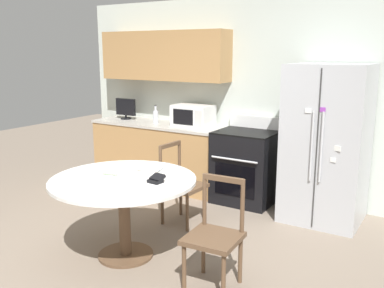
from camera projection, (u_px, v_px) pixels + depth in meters
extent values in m
plane|color=gray|center=(118.00, 272.00, 3.77)|extent=(14.00, 14.00, 0.00)
cube|color=silver|center=(248.00, 97.00, 5.69)|extent=(5.20, 0.10, 2.60)
cube|color=#AD7F4C|center=(164.00, 56.00, 6.01)|extent=(1.99, 0.34, 0.68)
cube|color=#AD7F4C|center=(159.00, 155.00, 6.20)|extent=(1.99, 0.62, 0.86)
cube|color=#B7B2A8|center=(159.00, 124.00, 6.10)|extent=(2.02, 0.64, 0.03)
cube|color=#B2B5BA|center=(326.00, 144.00, 4.79)|extent=(0.85, 0.77, 1.77)
cube|color=#333333|center=(317.00, 151.00, 4.47)|extent=(0.01, 0.01, 1.70)
cylinder|color=silver|center=(312.00, 146.00, 4.47)|extent=(0.02, 0.02, 0.75)
cylinder|color=silver|center=(321.00, 147.00, 4.42)|extent=(0.02, 0.02, 0.75)
cube|color=white|center=(338.00, 149.00, 4.35)|extent=(0.07, 0.02, 0.06)
cube|color=white|center=(308.00, 111.00, 4.43)|extent=(0.06, 0.01, 0.05)
cube|color=white|center=(333.00, 160.00, 4.39)|extent=(0.06, 0.01, 0.05)
cube|color=purple|center=(323.00, 110.00, 4.35)|extent=(0.06, 0.02, 0.05)
cube|color=black|center=(246.00, 167.00, 5.46)|extent=(0.74, 0.64, 0.90)
cube|color=black|center=(234.00, 181.00, 5.21)|extent=(0.53, 0.01, 0.40)
cylinder|color=silver|center=(234.00, 160.00, 5.13)|extent=(0.61, 0.02, 0.02)
cube|color=black|center=(247.00, 132.00, 5.36)|extent=(0.74, 0.64, 0.02)
cube|color=white|center=(256.00, 122.00, 5.58)|extent=(0.74, 0.06, 0.16)
cube|color=white|center=(193.00, 116.00, 5.82)|extent=(0.53, 0.35, 0.29)
cube|color=black|center=(183.00, 117.00, 5.69)|extent=(0.31, 0.01, 0.20)
cube|color=silver|center=(198.00, 118.00, 5.57)|extent=(0.11, 0.01, 0.21)
cylinder|color=black|center=(126.00, 118.00, 6.45)|extent=(0.16, 0.16, 0.02)
cylinder|color=black|center=(126.00, 116.00, 6.45)|extent=(0.03, 0.03, 0.04)
cube|color=black|center=(126.00, 107.00, 6.42)|extent=(0.34, 0.05, 0.25)
cylinder|color=silver|center=(156.00, 117.00, 6.03)|extent=(0.08, 0.08, 0.18)
cylinder|color=silver|center=(156.00, 108.00, 6.01)|extent=(0.03, 0.03, 0.07)
cylinder|color=#262626|center=(155.00, 105.00, 6.00)|extent=(0.03, 0.03, 0.01)
cylinder|color=white|center=(123.00, 180.00, 3.91)|extent=(1.34, 1.34, 0.03)
cylinder|color=brown|center=(125.00, 218.00, 3.99)|extent=(0.11, 0.11, 0.71)
cylinder|color=brown|center=(126.00, 254.00, 4.07)|extent=(0.52, 0.52, 0.03)
cube|color=brown|center=(213.00, 238.00, 3.44)|extent=(0.45, 0.45, 0.04)
cylinder|color=brown|center=(223.00, 279.00, 3.26)|extent=(0.04, 0.04, 0.41)
cylinder|color=brown|center=(184.00, 268.00, 3.42)|extent=(0.04, 0.04, 0.41)
cylinder|color=brown|center=(240.00, 260.00, 3.56)|extent=(0.04, 0.04, 0.41)
cylinder|color=brown|center=(203.00, 251.00, 3.72)|extent=(0.04, 0.04, 0.41)
cylinder|color=brown|center=(242.00, 206.00, 3.47)|extent=(0.04, 0.04, 0.45)
cylinder|color=brown|center=(205.00, 199.00, 3.63)|extent=(0.04, 0.04, 0.45)
cube|color=brown|center=(223.00, 179.00, 3.51)|extent=(0.35, 0.06, 0.04)
cube|color=brown|center=(184.00, 186.00, 4.76)|extent=(0.45, 0.45, 0.04)
cylinder|color=brown|center=(205.00, 204.00, 4.85)|extent=(0.04, 0.04, 0.41)
cylinder|color=brown|center=(187.00, 213.00, 4.58)|extent=(0.04, 0.04, 0.41)
cylinder|color=brown|center=(181.00, 198.00, 5.05)|extent=(0.04, 0.04, 0.41)
cylinder|color=brown|center=(162.00, 207.00, 4.77)|extent=(0.04, 0.04, 0.41)
cylinder|color=brown|center=(179.00, 159.00, 4.96)|extent=(0.04, 0.04, 0.45)
cylinder|color=brown|center=(160.00, 166.00, 4.68)|extent=(0.04, 0.04, 0.45)
cube|color=brown|center=(170.00, 145.00, 4.77)|extent=(0.06, 0.35, 0.04)
cylinder|color=silver|center=(122.00, 176.00, 3.84)|extent=(0.09, 0.09, 0.08)
cylinder|color=#8C4C99|center=(122.00, 178.00, 3.85)|extent=(0.08, 0.08, 0.04)
cylinder|color=beige|center=(112.00, 172.00, 4.01)|extent=(0.17, 0.09, 0.05)
cube|color=black|center=(155.00, 181.00, 3.78)|extent=(0.13, 0.11, 0.03)
cube|color=black|center=(157.00, 177.00, 3.80)|extent=(0.13, 0.11, 0.06)
cube|color=white|center=(154.00, 168.00, 4.25)|extent=(0.24, 0.32, 0.01)
cube|color=beige|center=(154.00, 167.00, 4.25)|extent=(0.26, 0.33, 0.01)
cube|color=silver|center=(154.00, 166.00, 4.25)|extent=(0.28, 0.34, 0.01)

